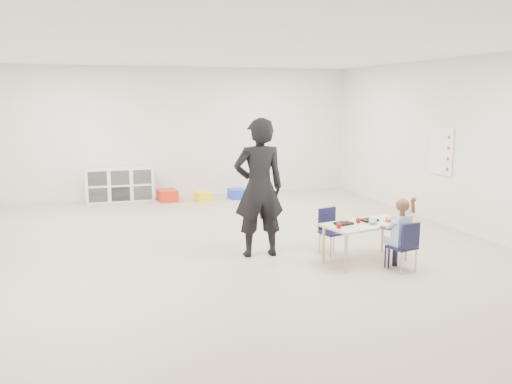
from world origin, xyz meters
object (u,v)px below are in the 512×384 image
object	(u,v)px
cubby_shelf	(120,184)
adult	(259,188)
child	(403,232)
chair_near	(402,246)
table	(365,242)

from	to	relation	value
cubby_shelf	adult	distance (m)	4.95
child	adult	xyz separation A→B (m)	(-1.52, 1.16, 0.45)
cubby_shelf	adult	world-z (taller)	adult
adult	child	bearing A→B (deg)	146.01
adult	chair_near	bearing A→B (deg)	146.01
table	cubby_shelf	size ratio (longest dim) A/B	0.90
cubby_shelf	child	bearing A→B (deg)	-61.81
chair_near	adult	world-z (taller)	adult
table	cubby_shelf	distance (m)	6.07
adult	table	bearing A→B (deg)	154.34
chair_near	adult	bearing A→B (deg)	129.60
cubby_shelf	table	bearing A→B (deg)	-61.91
chair_near	cubby_shelf	distance (m)	6.60
child	cubby_shelf	distance (m)	6.60
table	adult	xyz separation A→B (m)	(-1.26, 0.70, 0.68)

